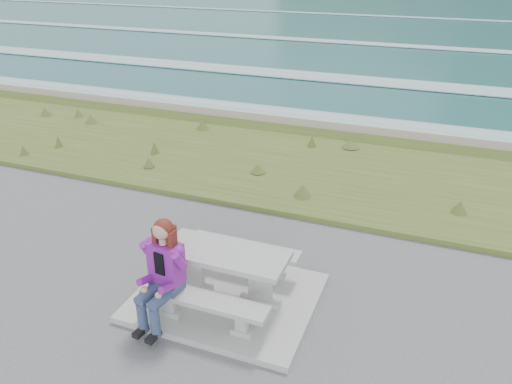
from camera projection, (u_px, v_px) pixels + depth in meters
concrete_slab at (227, 297)px, 7.41m from camera, size 2.60×2.10×0.10m
picnic_table at (225, 262)px, 7.13m from camera, size 1.80×0.75×0.75m
bench_landward at (204, 304)px, 6.65m from camera, size 1.80×0.35×0.45m
bench_seaward at (244, 251)px, 7.82m from camera, size 1.80×0.35×0.45m
grass_verge at (315, 174)px, 11.62m from camera, size 160.00×4.50×0.22m
shore_drop at (342, 135)px, 14.05m from camera, size 160.00×0.80×2.20m
ocean at (403, 71)px, 29.22m from camera, size 1600.00×1600.00×0.09m
seated_woman at (160, 288)px, 6.62m from camera, size 0.53×0.82×1.51m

